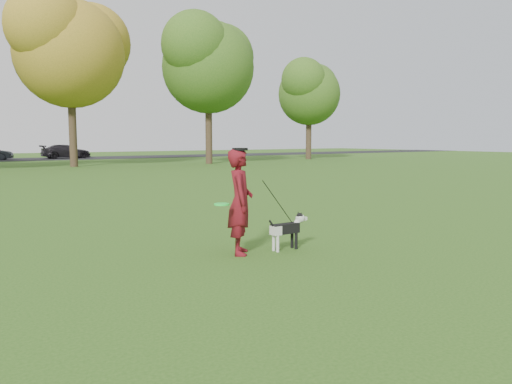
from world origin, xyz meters
TOP-DOWN VIEW (x-y plane):
  - ground at (0.00, 0.00)m, footprint 120.00×120.00m
  - man at (-0.27, 0.20)m, footprint 0.66×0.72m
  - dog at (0.55, 0.02)m, footprint 0.79×0.16m
  - car_right at (6.82, 40.00)m, footprint 4.26×1.83m
  - man_held_items at (0.34, 0.09)m, footprint 1.44×0.35m

SIDE VIEW (x-z plane):
  - ground at x=0.00m, z-range 0.00..0.00m
  - dog at x=0.55m, z-range 0.07..0.67m
  - car_right at x=6.82m, z-range 0.02..1.24m
  - man_held_items at x=0.34m, z-range 0.18..1.45m
  - man at x=-0.27m, z-range 0.00..1.66m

